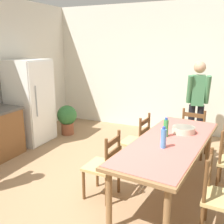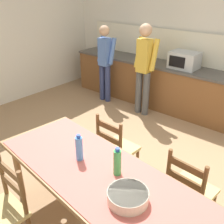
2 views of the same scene
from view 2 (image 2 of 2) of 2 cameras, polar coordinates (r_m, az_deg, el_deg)
name	(u,v)px [view 2 (image 2 of 2)]	position (r m, az deg, el deg)	size (l,w,h in m)	color
ground_plane	(117,171)	(3.64, 1.09, -12.64)	(8.32, 8.32, 0.00)	#9E7A56
wall_back	(211,35)	(5.25, 20.68, 15.47)	(6.52, 0.12, 2.90)	silver
kitchen_counter	(150,82)	(5.52, 8.33, 6.45)	(3.55, 0.66, 0.88)	brown
counter_splashback	(161,44)	(5.58, 10.63, 14.40)	(3.51, 0.03, 0.60)	#EFE8CB
microwave	(184,60)	(5.01, 15.47, 10.83)	(0.50, 0.39, 0.30)	#B2B7BC
dining_table	(100,180)	(2.43, -2.67, -14.51)	(2.35, 1.07, 0.77)	olive
bottle_near_centre	(79,148)	(2.49, -7.15, -7.82)	(0.07, 0.07, 0.27)	#4C8ED6
bottle_off_centre	(117,162)	(2.30, 1.16, -10.86)	(0.07, 0.07, 0.27)	green
serving_bowl	(128,196)	(2.10, 3.47, -17.75)	(0.32, 0.32, 0.09)	beige
chair_side_near_left	(3,211)	(2.70, -22.67, -19.31)	(0.44, 0.42, 0.91)	brown
chair_side_far_left	(116,149)	(3.27, 0.92, -8.02)	(0.44, 0.42, 0.91)	brown
chair_side_far_right	(189,191)	(2.80, 16.46, -16.20)	(0.45, 0.44, 0.91)	brown
person_at_sink	(105,60)	(5.44, -1.55, 11.22)	(0.39, 0.27, 1.56)	navy
person_at_counter	(144,66)	(4.84, 6.99, 9.96)	(0.42, 0.29, 1.68)	#4C4C4C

